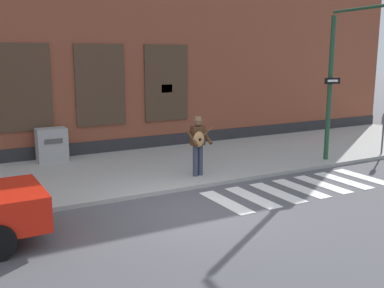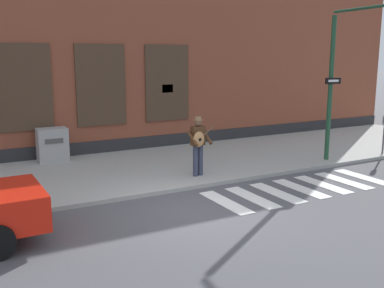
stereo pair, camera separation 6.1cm
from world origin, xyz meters
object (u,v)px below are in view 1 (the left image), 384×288
Objects in this scene: busker at (198,142)px; traffic_light at (361,56)px; parking_meter at (384,127)px; utility_box at (52,145)px.

traffic_light is at bearing -17.93° from busker.
traffic_light reaches higher than parking_meter.
utility_box is at bearing 156.80° from parking_meter.
busker is 1.58× the size of utility_box.
parking_meter reaches higher than utility_box.
busker reaches higher than utility_box.
busker is 5.42m from traffic_light.
busker is 1.19× the size of parking_meter.
utility_box is at bearing 145.51° from traffic_light.
traffic_light is (4.62, -1.50, 2.40)m from busker.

